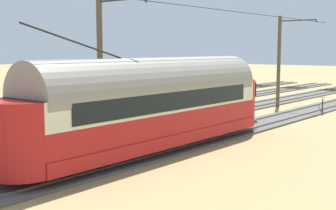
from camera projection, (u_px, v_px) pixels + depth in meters
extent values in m
plane|color=#9E8956|center=(130.00, 121.00, 30.25)|extent=(220.00, 220.00, 0.00)
cube|color=#56514C|center=(224.00, 133.00, 25.75)|extent=(2.80, 80.00, 0.10)
cube|color=#59544C|center=(213.00, 130.00, 26.19)|extent=(0.07, 80.00, 0.08)
cube|color=#59544C|center=(235.00, 133.00, 25.29)|extent=(0.07, 80.00, 0.08)
cube|color=#56514C|center=(158.00, 124.00, 28.75)|extent=(2.80, 80.00, 0.10)
cube|color=#59544C|center=(149.00, 122.00, 29.18)|extent=(0.07, 80.00, 0.08)
cube|color=#59544C|center=(167.00, 124.00, 28.29)|extent=(0.07, 80.00, 0.08)
cube|color=#382819|center=(335.00, 90.00, 52.95)|extent=(2.50, 0.24, 0.08)
cube|color=#382819|center=(333.00, 90.00, 52.44)|extent=(2.50, 0.24, 0.08)
cube|color=#382819|center=(331.00, 90.00, 51.94)|extent=(2.50, 0.24, 0.08)
cube|color=#382819|center=(329.00, 91.00, 51.44)|extent=(2.50, 0.24, 0.08)
cube|color=#56514C|center=(105.00, 117.00, 31.74)|extent=(2.80, 80.00, 0.10)
cube|color=#59544C|center=(97.00, 115.00, 32.18)|extent=(0.07, 80.00, 0.08)
cube|color=#59544C|center=(112.00, 117.00, 31.29)|extent=(0.07, 80.00, 0.08)
cube|color=#382819|center=(297.00, 87.00, 56.44)|extent=(2.50, 0.24, 0.08)
cube|color=#382819|center=(295.00, 87.00, 55.94)|extent=(2.50, 0.24, 0.08)
cube|color=#382819|center=(293.00, 88.00, 55.44)|extent=(2.50, 0.24, 0.08)
cube|color=#382819|center=(290.00, 88.00, 54.94)|extent=(2.50, 0.24, 0.08)
cube|color=#382819|center=(288.00, 88.00, 54.44)|extent=(2.50, 0.24, 0.08)
cube|color=#56514C|center=(60.00, 111.00, 34.74)|extent=(2.80, 80.00, 0.10)
cube|color=#59544C|center=(54.00, 109.00, 35.18)|extent=(0.07, 80.00, 0.08)
cube|color=#59544C|center=(66.00, 111.00, 34.28)|extent=(0.07, 80.00, 0.08)
cube|color=#382819|center=(262.00, 85.00, 59.44)|extent=(2.50, 0.24, 0.08)
cube|color=#382819|center=(259.00, 85.00, 58.94)|extent=(2.50, 0.24, 0.08)
cube|color=#382819|center=(257.00, 86.00, 58.44)|extent=(2.50, 0.24, 0.08)
cube|color=#382819|center=(254.00, 86.00, 57.94)|extent=(2.50, 0.24, 0.08)
cube|color=#382819|center=(252.00, 86.00, 57.44)|extent=(2.50, 0.24, 0.08)
cube|color=red|center=(154.00, 137.00, 21.06)|extent=(2.65, 13.67, 0.55)
cube|color=red|center=(154.00, 121.00, 20.97)|extent=(2.55, 13.67, 0.95)
cube|color=beige|center=(154.00, 99.00, 20.85)|extent=(2.55, 13.67, 1.05)
cylinder|color=gray|center=(154.00, 87.00, 20.79)|extent=(2.65, 13.40, 2.65)
cylinder|color=red|center=(232.00, 102.00, 26.18)|extent=(2.55, 2.55, 2.55)
cylinder|color=red|center=(24.00, 137.00, 15.70)|extent=(2.55, 2.55, 2.55)
cube|color=black|center=(243.00, 83.00, 26.93)|extent=(1.63, 0.08, 0.36)
cube|color=black|center=(243.00, 88.00, 27.00)|extent=(1.73, 0.06, 0.80)
cube|color=black|center=(177.00, 101.00, 20.04)|extent=(0.04, 11.48, 0.80)
cube|color=black|center=(133.00, 97.00, 21.66)|extent=(0.04, 11.48, 0.80)
cylinder|color=silver|center=(243.00, 104.00, 27.18)|extent=(0.24, 0.06, 0.24)
cube|color=gray|center=(242.00, 120.00, 27.24)|extent=(1.94, 0.12, 0.20)
cylinder|color=black|center=(76.00, 42.00, 17.15)|extent=(0.07, 4.74, 1.32)
cylinder|color=black|center=(219.00, 129.00, 24.01)|extent=(0.10, 0.76, 0.76)
cylinder|color=black|center=(197.00, 126.00, 24.90)|extent=(0.10, 0.76, 0.76)
cylinder|color=black|center=(92.00, 160.00, 17.25)|extent=(0.10, 0.76, 0.76)
cylinder|color=black|center=(67.00, 155.00, 18.15)|extent=(0.10, 0.76, 0.76)
cube|color=brown|center=(80.00, 109.00, 29.96)|extent=(2.80, 12.04, 0.25)
cylinder|color=black|center=(16.00, 119.00, 27.18)|extent=(0.10, 0.84, 0.84)
cylinder|color=black|center=(30.00, 121.00, 26.29)|extent=(0.10, 0.84, 0.84)
cylinder|color=black|center=(118.00, 106.00, 33.69)|extent=(0.10, 0.84, 0.84)
cylinder|color=black|center=(132.00, 107.00, 32.79)|extent=(0.10, 0.84, 0.84)
cylinder|color=brown|center=(279.00, 62.00, 37.11)|extent=(0.28, 0.28, 7.30)
cylinder|color=#2D2D2D|center=(298.00, 20.00, 35.79)|extent=(2.98, 0.10, 0.10)
sphere|color=#334733|center=(317.00, 22.00, 34.88)|extent=(0.16, 0.16, 0.16)
cylinder|color=brown|center=(100.00, 71.00, 22.19)|extent=(0.28, 0.28, 7.30)
sphere|color=#334733|center=(146.00, 1.00, 19.96)|extent=(0.16, 0.16, 0.16)
cylinder|color=black|center=(146.00, 1.00, 19.96)|extent=(0.03, 42.64, 0.03)
cylinder|color=black|center=(298.00, 20.00, 35.79)|extent=(2.98, 0.02, 0.02)
cylinder|color=black|center=(322.00, 106.00, 33.65)|extent=(0.08, 0.08, 1.10)
cylinder|color=red|center=(323.00, 97.00, 33.57)|extent=(0.30, 0.30, 0.03)
cylinder|color=#262626|center=(320.00, 109.00, 33.79)|extent=(0.33, 0.04, 0.54)
cube|color=#382819|center=(32.00, 108.00, 36.33)|extent=(0.24, 2.40, 0.18)
cube|color=#382819|center=(30.00, 108.00, 36.52)|extent=(0.24, 2.40, 0.18)
cube|color=#382819|center=(27.00, 107.00, 36.71)|extent=(0.24, 2.40, 0.18)
cube|color=#382819|center=(33.00, 105.00, 36.73)|extent=(2.40, 0.24, 0.18)
cube|color=#382819|center=(30.00, 105.00, 36.50)|extent=(2.40, 0.24, 0.18)
cube|color=#382819|center=(26.00, 106.00, 36.27)|extent=(2.40, 0.24, 0.18)
cube|color=#382819|center=(32.00, 104.00, 36.29)|extent=(0.24, 2.40, 0.18)
cube|color=#382819|center=(29.00, 103.00, 36.48)|extent=(0.24, 2.40, 0.18)
cube|color=#382819|center=(27.00, 103.00, 36.67)|extent=(0.24, 2.40, 0.18)
cube|color=#B2A519|center=(175.00, 93.00, 45.50)|extent=(1.80, 0.60, 0.80)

